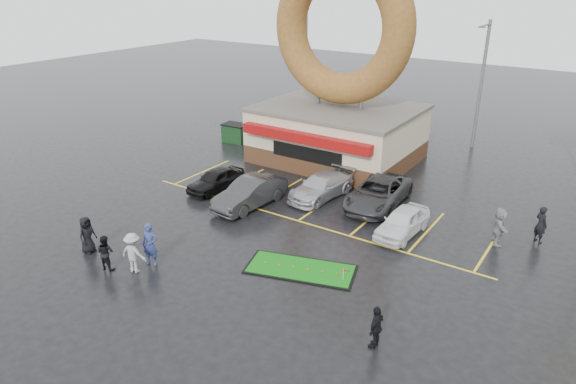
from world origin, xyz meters
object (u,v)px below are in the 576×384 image
Objects in this scene: streetlight_mid at (481,82)px; car_silver at (321,186)px; car_grey at (378,193)px; dumpster at (236,133)px; putting_green at (301,269)px; donut_shop at (339,95)px; car_dgrey at (250,193)px; streetlight_left at (305,66)px; car_black at (216,180)px; person_blue at (150,244)px; person_cameraman at (376,327)px; car_white at (403,222)px.

streetlight_mid is 1.94× the size of car_silver.
streetlight_mid reaches higher than car_grey.
streetlight_mid is 1.66× the size of car_grey.
putting_green is (14.04, -12.76, -0.61)m from dumpster.
donut_shop is 10.17m from car_dgrey.
streetlight_left reaches higher than car_black.
car_dgrey is 4.17m from car_silver.
putting_green is (-1.31, -21.47, -4.74)m from streetlight_mid.
streetlight_mid is 1.91× the size of car_dgrey.
streetlight_left reaches higher than dumpster.
person_blue is (-2.45, -10.55, 0.31)m from car_silver.
streetlight_left is at bearing -175.91° from streetlight_mid.
person_cameraman is 0.32× the size of putting_green.
car_dgrey reaches higher than car_white.
donut_shop reaches higher than car_grey.
car_grey is at bearing -156.03° from person_cameraman.
dumpster is (-1.35, -7.71, -4.13)m from streetlight_left.
streetlight_left reaches higher than person_cameraman.
car_grey is 3.01× the size of dumpster.
streetlight_left is at bearing 121.80° from putting_green.
streetlight_left is at bearing 138.78° from car_white.
car_white is (15.03, -14.88, -4.13)m from streetlight_left.
streetlight_left is 16.68m from car_black.
putting_green is (5.90, -4.05, -0.74)m from car_dgrey.
car_dgrey reaches higher than car_grey.
car_black is at bearing -62.22° from dumpster.
car_dgrey is at bearing -122.88° from person_cameraman.
donut_shop is 9.87m from streetlight_left.
car_dgrey is 2.39× the size of person_blue.
streetlight_mid is at bearing 25.07° from dumpster.
car_black is 3.16m from car_dgrey.
donut_shop is 2.50× the size of car_grey.
car_white is at bearing -44.65° from donut_shop.
person_blue is at bearing -95.88° from car_silver.
car_white is (1.03, -15.88, -4.13)m from streetlight_mid.
person_cameraman is at bearing -69.28° from car_grey.
donut_shop is 2.91× the size of car_silver.
car_grey is 1.40× the size of car_white.
car_white is 0.75× the size of putting_green.
car_black reaches higher than putting_green.
car_dgrey is 12.67m from person_cameraman.
car_grey is at bearing -23.21° from dumpster.
car_grey is at bearing 138.35° from car_white.
car_white is (11.32, 0.85, 0.01)m from car_black.
car_silver is at bearing -31.41° from dumpster.
person_blue is (6.98, -23.73, -3.79)m from streetlight_left.
car_white is (2.43, -2.44, -0.10)m from car_grey.
person_cameraman reaches higher than car_silver.
streetlight_mid reaches higher than car_black.
donut_shop is 8.28× the size of person_cameraman.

